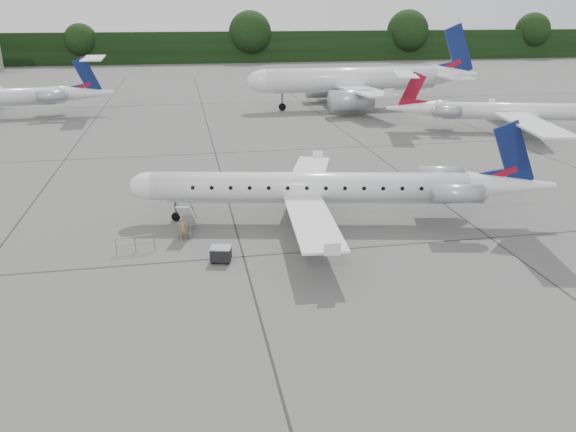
{
  "coord_description": "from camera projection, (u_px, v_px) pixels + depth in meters",
  "views": [
    {
      "loc": [
        -9.87,
        -26.83,
        13.49
      ],
      "look_at": [
        -4.27,
        2.99,
        2.3
      ],
      "focal_mm": 35.0,
      "sensor_mm": 36.0,
      "label": 1
    }
  ],
  "objects": [
    {
      "name": "airstair",
      "position": [
        187.0,
        217.0,
        35.71
      ],
      "size": [
        1.29,
        2.42,
        2.14
      ],
      "primitive_type": null,
      "rotation": [
        0.0,
        0.0,
        -0.2
      ],
      "color": "white",
      "rests_on": "ground"
    },
    {
      "name": "bg_narrowbody",
      "position": [
        352.0,
        67.0,
        79.62
      ],
      "size": [
        32.6,
        23.85,
        11.5
      ],
      "primitive_type": null,
      "rotation": [
        0.0,
        0.0,
        0.02
      ],
      "color": "white",
      "rests_on": "ground"
    },
    {
      "name": "passenger",
      "position": [
        183.0,
        229.0,
        34.6
      ],
      "size": [
        0.58,
        0.4,
        1.55
      ],
      "primitive_type": "imported",
      "rotation": [
        0.0,
        0.0,
        0.05
      ],
      "color": "olive",
      "rests_on": "ground"
    },
    {
      "name": "bg_regional_right",
      "position": [
        522.0,
        103.0,
        64.74
      ],
      "size": [
        29.44,
        24.41,
        6.69
      ],
      "primitive_type": null,
      "rotation": [
        0.0,
        0.0,
        2.88
      ],
      "color": "white",
      "rests_on": "ground"
    },
    {
      "name": "main_regional_jet",
      "position": [
        309.0,
        173.0,
        36.82
      ],
      "size": [
        29.92,
        24.08,
        6.83
      ],
      "primitive_type": null,
      "rotation": [
        0.0,
        0.0,
        -0.2
      ],
      "color": "white",
      "rests_on": "ground"
    },
    {
      "name": "baggage_cart",
      "position": [
        221.0,
        254.0,
        31.75
      ],
      "size": [
        1.29,
        1.14,
        0.96
      ],
      "primitive_type": null,
      "rotation": [
        0.0,
        0.0,
        -0.24
      ],
      "color": "black",
      "rests_on": "ground"
    },
    {
      "name": "treeline",
      "position": [
        216.0,
        47.0,
        149.6
      ],
      "size": [
        260.0,
        4.0,
        8.0
      ],
      "primitive_type": "cube",
      "color": "black",
      "rests_on": "ground"
    },
    {
      "name": "safety_railing",
      "position": [
        135.0,
        244.0,
        32.99
      ],
      "size": [
        2.19,
        0.38,
        1.0
      ],
      "primitive_type": null,
      "rotation": [
        0.0,
        0.0,
        0.14
      ],
      "color": "gray",
      "rests_on": "ground"
    },
    {
      "name": "ground",
      "position": [
        373.0,
        268.0,
        31.11
      ],
      "size": [
        320.0,
        320.0,
        0.0
      ],
      "primitive_type": "plane",
      "color": "#5D5D5B",
      "rests_on": "ground"
    }
  ]
}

